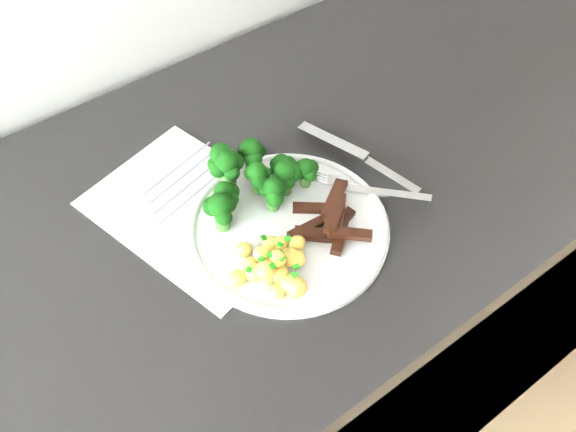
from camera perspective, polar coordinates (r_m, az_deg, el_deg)
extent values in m
cube|color=black|center=(1.23, 1.15, -9.92)|extent=(2.40, 0.60, 0.90)
cube|color=white|center=(0.82, -8.43, 0.49)|extent=(0.25, 0.31, 0.00)
cube|color=slate|center=(0.87, -9.99, 4.37)|extent=(0.12, 0.03, 0.00)
cube|color=slate|center=(0.86, -9.63, 3.47)|extent=(0.12, 0.03, 0.00)
cube|color=slate|center=(0.84, -9.26, 2.55)|extent=(0.11, 0.03, 0.00)
cube|color=slate|center=(0.83, -8.87, 1.60)|extent=(0.11, 0.03, 0.00)
cylinder|color=white|center=(0.79, 0.00, -1.16)|extent=(0.25, 0.25, 0.01)
torus|color=white|center=(0.78, 0.00, -0.92)|extent=(0.25, 0.25, 0.01)
cylinder|color=#305E21|center=(0.80, -2.78, 2.85)|extent=(0.02, 0.02, 0.02)
sphere|color=black|center=(0.79, -2.20, 3.90)|extent=(0.02, 0.02, 0.02)
sphere|color=black|center=(0.79, -3.40, 3.93)|extent=(0.02, 0.02, 0.02)
sphere|color=black|center=(0.78, -2.68, 3.15)|extent=(0.02, 0.02, 0.02)
sphere|color=black|center=(0.78, -2.85, 4.05)|extent=(0.03, 0.03, 0.03)
cylinder|color=#305E21|center=(0.82, -0.59, 3.68)|extent=(0.02, 0.02, 0.02)
sphere|color=black|center=(0.81, 0.00, 4.72)|extent=(0.02, 0.02, 0.02)
sphere|color=black|center=(0.81, -1.09, 4.75)|extent=(0.02, 0.02, 0.02)
sphere|color=black|center=(0.81, -1.18, 4.13)|extent=(0.02, 0.02, 0.02)
sphere|color=black|center=(0.80, -0.22, 4.04)|extent=(0.02, 0.02, 0.02)
sphere|color=black|center=(0.80, -0.61, 4.81)|extent=(0.02, 0.02, 0.02)
cylinder|color=#305E21|center=(0.79, -5.65, 1.12)|extent=(0.02, 0.02, 0.02)
sphere|color=black|center=(0.78, -5.15, 2.22)|extent=(0.02, 0.02, 0.02)
sphere|color=black|center=(0.79, -6.22, 2.18)|extent=(0.02, 0.02, 0.02)
sphere|color=black|center=(0.78, -6.23, 1.46)|extent=(0.02, 0.02, 0.02)
sphere|color=black|center=(0.78, -5.23, 1.55)|extent=(0.02, 0.02, 0.02)
sphere|color=black|center=(0.78, -5.78, 2.26)|extent=(0.03, 0.03, 0.03)
cylinder|color=#305E21|center=(0.82, -3.30, 4.83)|extent=(0.02, 0.02, 0.02)
sphere|color=black|center=(0.81, -2.66, 5.89)|extent=(0.02, 0.02, 0.02)
sphere|color=black|center=(0.81, -3.96, 5.98)|extent=(0.02, 0.02, 0.02)
sphere|color=black|center=(0.80, -3.18, 5.22)|extent=(0.02, 0.02, 0.02)
sphere|color=black|center=(0.80, -3.39, 6.14)|extent=(0.03, 0.03, 0.03)
cylinder|color=#305E21|center=(0.81, -5.42, 3.53)|extent=(0.02, 0.02, 0.03)
sphere|color=black|center=(0.80, -4.87, 4.92)|extent=(0.02, 0.02, 0.02)
sphere|color=black|center=(0.80, -5.95, 4.97)|extent=(0.02, 0.02, 0.02)
sphere|color=black|center=(0.79, -6.33, 4.24)|extent=(0.02, 0.02, 0.02)
sphere|color=black|center=(0.79, -5.12, 3.93)|extent=(0.02, 0.02, 0.02)
sphere|color=black|center=(0.79, -5.58, 4.97)|extent=(0.03, 0.03, 0.03)
cylinder|color=#305E21|center=(0.82, 1.59, 3.38)|extent=(0.01, 0.01, 0.02)
sphere|color=black|center=(0.81, 2.10, 4.44)|extent=(0.02, 0.02, 0.02)
sphere|color=black|center=(0.81, 1.22, 4.48)|extent=(0.02, 0.02, 0.02)
sphere|color=black|center=(0.80, 1.08, 3.79)|extent=(0.01, 0.01, 0.01)
sphere|color=black|center=(0.80, 2.02, 3.73)|extent=(0.02, 0.02, 0.02)
sphere|color=black|center=(0.80, 1.63, 4.45)|extent=(0.02, 0.02, 0.02)
cylinder|color=#305E21|center=(0.77, -5.99, -0.36)|extent=(0.02, 0.02, 0.03)
sphere|color=black|center=(0.76, -5.53, 1.09)|extent=(0.02, 0.02, 0.02)
sphere|color=black|center=(0.76, -6.87, 0.89)|extent=(0.02, 0.02, 0.02)
sphere|color=black|center=(0.75, -5.85, -0.12)|extent=(0.02, 0.02, 0.02)
sphere|color=black|center=(0.75, -6.18, 1.02)|extent=(0.03, 0.03, 0.03)
cylinder|color=#305E21|center=(0.79, -1.37, 1.35)|extent=(0.02, 0.02, 0.02)
sphere|color=black|center=(0.78, -0.90, 2.62)|extent=(0.02, 0.02, 0.02)
sphere|color=black|center=(0.78, -1.97, 2.59)|extent=(0.02, 0.02, 0.02)
sphere|color=black|center=(0.77, -1.23, 1.65)|extent=(0.02, 0.02, 0.02)
sphere|color=black|center=(0.77, -1.41, 2.57)|extent=(0.03, 0.03, 0.03)
cylinder|color=#305E21|center=(0.81, -0.27, 2.80)|extent=(0.02, 0.02, 0.02)
sphere|color=black|center=(0.80, 0.40, 3.99)|extent=(0.03, 0.03, 0.03)
sphere|color=black|center=(0.80, -0.53, 4.22)|extent=(0.02, 0.02, 0.02)
sphere|color=black|center=(0.79, -0.86, 3.28)|extent=(0.02, 0.02, 0.02)
sphere|color=black|center=(0.79, 0.03, 3.09)|extent=(0.02, 0.02, 0.02)
sphere|color=black|center=(0.79, -0.28, 4.08)|extent=(0.03, 0.03, 0.03)
cylinder|color=#305E21|center=(0.83, -5.92, 4.21)|extent=(0.02, 0.02, 0.03)
sphere|color=black|center=(0.82, -5.32, 5.42)|extent=(0.02, 0.02, 0.02)
sphere|color=black|center=(0.82, -6.27, 5.70)|extent=(0.02, 0.02, 0.02)
sphere|color=black|center=(0.81, -6.68, 4.70)|extent=(0.02, 0.02, 0.02)
sphere|color=black|center=(0.81, -5.46, 4.81)|extent=(0.03, 0.03, 0.03)
sphere|color=black|center=(0.81, -6.08, 5.60)|extent=(0.03, 0.03, 0.03)
ellipsoid|color=#FED557|center=(0.75, 0.85, -2.48)|extent=(0.02, 0.02, 0.02)
ellipsoid|color=#FED557|center=(0.74, -1.29, -4.35)|extent=(0.02, 0.02, 0.02)
ellipsoid|color=#FED557|center=(0.74, 0.87, -4.03)|extent=(0.02, 0.02, 0.02)
ellipsoid|color=#FED557|center=(0.73, -4.65, -5.64)|extent=(0.02, 0.02, 0.02)
ellipsoid|color=#FED557|center=(0.73, -1.83, -5.58)|extent=(0.02, 0.02, 0.02)
ellipsoid|color=#FED557|center=(0.72, 0.04, -6.19)|extent=(0.02, 0.02, 0.02)
ellipsoid|color=#FED557|center=(0.73, -0.80, -5.24)|extent=(0.02, 0.02, 0.02)
ellipsoid|color=#FED557|center=(0.74, 0.76, -3.78)|extent=(0.02, 0.02, 0.02)
ellipsoid|color=#FED557|center=(0.72, 0.41, -6.04)|extent=(0.02, 0.02, 0.02)
ellipsoid|color=#FED557|center=(0.73, -2.44, -3.42)|extent=(0.02, 0.02, 0.02)
ellipsoid|color=#FED557|center=(0.72, 0.78, -6.50)|extent=(0.03, 0.02, 0.02)
ellipsoid|color=#FED557|center=(0.72, -1.00, -6.85)|extent=(0.02, 0.02, 0.02)
ellipsoid|color=#FED557|center=(0.74, -3.43, -4.43)|extent=(0.02, 0.02, 0.02)
ellipsoid|color=#FED557|center=(0.72, -1.00, -3.90)|extent=(0.02, 0.02, 0.02)
ellipsoid|color=#FED557|center=(0.72, -0.98, -4.02)|extent=(0.02, 0.02, 0.02)
ellipsoid|color=#FED557|center=(0.72, 0.66, -6.58)|extent=(0.02, 0.02, 0.02)
ellipsoid|color=#FED557|center=(0.73, -3.14, -5.08)|extent=(0.02, 0.02, 0.02)
ellipsoid|color=#FED557|center=(0.71, -2.08, -4.93)|extent=(0.02, 0.02, 0.02)
ellipsoid|color=#FED557|center=(0.75, -1.56, -2.56)|extent=(0.02, 0.02, 0.02)
ellipsoid|color=#FED557|center=(0.75, -4.08, -3.10)|extent=(0.02, 0.02, 0.02)
ellipsoid|color=#FED557|center=(0.75, -0.74, -2.56)|extent=(0.02, 0.02, 0.02)
ellipsoid|color=#FED557|center=(0.74, 0.05, -3.78)|extent=(0.03, 0.02, 0.02)
cube|color=#146D0E|center=(0.70, 0.59, -5.33)|extent=(0.01, 0.01, 0.00)
cube|color=#146D0E|center=(0.72, -1.29, -4.06)|extent=(0.01, 0.01, 0.00)
cube|color=#146D0E|center=(0.72, -1.38, -4.19)|extent=(0.01, 0.01, 0.00)
cube|color=#146D0E|center=(0.71, 0.76, -4.60)|extent=(0.01, 0.01, 0.00)
cube|color=#146D0E|center=(0.72, -0.72, -3.43)|extent=(0.01, 0.01, 0.00)
cube|color=#146D0E|center=(0.70, -1.41, -4.56)|extent=(0.01, 0.01, 0.00)
cube|color=#146D0E|center=(0.73, -2.21, -1.97)|extent=(0.01, 0.01, 0.00)
cube|color=#146D0E|center=(0.71, -1.68, -3.56)|extent=(0.01, 0.01, 0.00)
cube|color=#146D0E|center=(0.72, -0.04, -2.07)|extent=(0.01, 0.01, 0.00)
cube|color=#146D0E|center=(0.71, -2.41, -4.91)|extent=(0.01, 0.01, 0.00)
cube|color=#146D0E|center=(0.72, -0.73, -2.61)|extent=(0.01, 0.01, 0.00)
cube|color=#146D0E|center=(0.70, -3.57, -4.89)|extent=(0.01, 0.01, 0.00)
cube|color=#146D0E|center=(0.71, -0.58, -3.88)|extent=(0.01, 0.01, 0.00)
cube|color=#146D0E|center=(0.71, -2.43, -3.93)|extent=(0.01, 0.01, 0.00)
cube|color=black|center=(0.77, 2.81, -1.74)|extent=(0.06, 0.05, 0.02)
cube|color=black|center=(0.78, 4.65, -0.70)|extent=(0.05, 0.03, 0.01)
cube|color=black|center=(0.79, 2.46, 0.72)|extent=(0.05, 0.04, 0.01)
cube|color=black|center=(0.77, 4.75, -1.76)|extent=(0.05, 0.05, 0.01)
cube|color=black|center=(0.77, 1.67, -1.16)|extent=(0.05, 0.02, 0.01)
cube|color=black|center=(0.80, 4.25, 1.57)|extent=(0.06, 0.05, 0.01)
cube|color=black|center=(0.77, 4.21, 0.02)|extent=(0.05, 0.05, 0.01)
cube|color=black|center=(0.78, 4.73, 0.22)|extent=(0.05, 0.05, 0.01)
cube|color=black|center=(0.76, 5.66, -1.62)|extent=(0.05, 0.05, 0.01)
cube|color=silver|center=(0.82, 8.89, 2.08)|extent=(0.08, 0.10, 0.02)
cube|color=silver|center=(0.82, 3.96, 3.28)|extent=(0.03, 0.03, 0.01)
cylinder|color=silver|center=(0.83, 2.43, 3.98)|extent=(0.03, 0.03, 0.00)
cylinder|color=silver|center=(0.82, 2.36, 3.77)|extent=(0.03, 0.03, 0.00)
cylinder|color=silver|center=(0.82, 2.29, 3.55)|extent=(0.03, 0.03, 0.00)
cylinder|color=silver|center=(0.82, 2.22, 3.33)|extent=(0.03, 0.03, 0.00)
cube|color=silver|center=(0.88, 4.09, 6.87)|extent=(0.04, 0.11, 0.01)
cube|color=silver|center=(0.85, 9.15, 3.65)|extent=(0.04, 0.09, 0.02)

